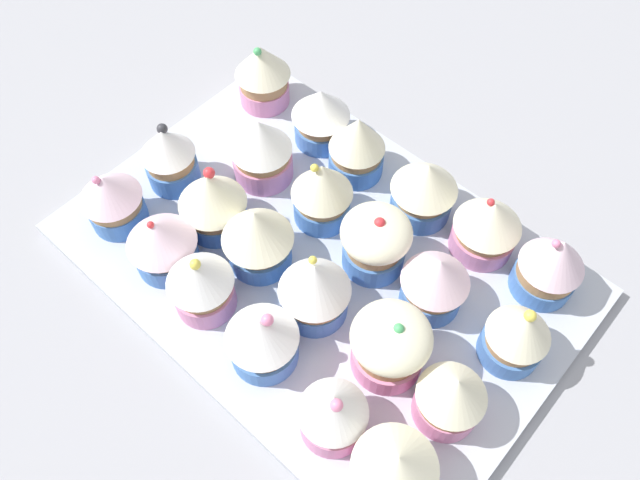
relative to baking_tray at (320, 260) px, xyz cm
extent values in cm
cube|color=#9E9EA3|center=(0.00, 0.00, -2.10)|extent=(180.00, 180.00, 3.00)
cube|color=silver|center=(0.00, 0.00, 0.00)|extent=(46.73, 32.34, 1.20)
cylinder|color=#477AC6|center=(-17.59, -10.00, 1.84)|extent=(5.49, 5.49, 2.48)
cylinder|color=#AD7F51|center=(-17.59, -10.00, 3.72)|extent=(5.25, 5.25, 1.29)
cone|color=silver|center=(-17.59, -10.00, 5.79)|extent=(5.94, 5.94, 2.85)
sphere|color=pink|center=(-17.92, -10.47, 7.10)|extent=(0.75, 0.75, 0.75)
cylinder|color=#477AC6|center=(-10.28, -10.02, 1.84)|extent=(5.95, 5.95, 2.48)
cylinder|color=#AD7F51|center=(-10.28, -10.02, 3.59)|extent=(5.34, 5.34, 1.02)
cone|color=silver|center=(-10.28, -10.02, 5.58)|extent=(6.47, 6.47, 2.96)
sphere|color=red|center=(-10.53, -10.28, 6.96)|extent=(0.66, 0.66, 0.66)
cylinder|color=pink|center=(-4.40, -10.55, 1.90)|extent=(5.50, 5.50, 2.59)
cylinder|color=#AD7F51|center=(-4.40, -10.55, 3.91)|extent=(4.99, 4.99, 1.43)
cone|color=white|center=(-4.40, -10.55, 6.32)|extent=(5.93, 5.93, 3.40)
sphere|color=#EAD64C|center=(-4.17, -10.60, 7.88)|extent=(0.94, 0.94, 0.94)
cylinder|color=#477AC6|center=(3.11, -10.58, 1.79)|extent=(5.86, 5.86, 2.39)
cylinder|color=#AD7F51|center=(3.11, -10.58, 3.69)|extent=(5.26, 5.26, 1.40)
cone|color=white|center=(3.11, -10.58, 5.86)|extent=(6.23, 6.23, 2.95)
sphere|color=pink|center=(3.45, -10.00, 7.18)|extent=(1.02, 1.02, 1.02)
cylinder|color=pink|center=(11.55, -11.31, 1.92)|extent=(5.34, 5.34, 2.65)
cylinder|color=#AD7F51|center=(11.55, -11.31, 3.77)|extent=(4.86, 4.86, 1.04)
cone|color=white|center=(11.55, -11.31, 6.02)|extent=(5.59, 5.59, 3.45)
sphere|color=pink|center=(12.04, -11.58, 7.60)|extent=(0.99, 0.99, 0.99)
cylinder|color=pink|center=(17.64, -11.45, 1.87)|extent=(5.95, 5.95, 2.53)
cylinder|color=#AD7F51|center=(17.64, -11.45, 3.90)|extent=(5.59, 5.59, 1.54)
cone|color=#F4EDC6|center=(17.64, -11.45, 6.13)|extent=(6.56, 6.56, 2.92)
cylinder|color=#477AC6|center=(-17.36, -3.06, 1.97)|extent=(5.23, 5.23, 2.74)
cylinder|color=#AD7F51|center=(-17.36, -3.06, 4.06)|extent=(4.75, 4.75, 1.44)
cone|color=white|center=(-17.36, -3.06, 6.36)|extent=(5.41, 5.41, 3.15)
sphere|color=#333338|center=(-17.66, -2.70, 7.78)|extent=(1.04, 1.04, 1.04)
cylinder|color=#477AC6|center=(-10.18, -3.88, 1.73)|extent=(6.12, 6.12, 2.25)
cylinder|color=#AD7F51|center=(-10.18, -3.88, 3.43)|extent=(5.86, 5.86, 1.17)
cone|color=#F4EDC6|center=(-10.18, -3.88, 5.91)|extent=(6.56, 6.56, 3.79)
sphere|color=red|center=(-10.53, -3.28, 7.64)|extent=(1.09, 1.09, 1.09)
cylinder|color=#477AC6|center=(-4.04, -3.96, 1.82)|extent=(5.99, 5.99, 2.44)
cylinder|color=#AD7F51|center=(-4.04, -3.96, 3.69)|extent=(5.32, 5.32, 1.30)
cone|color=#F4EDC6|center=(-4.04, -3.96, 6.26)|extent=(6.65, 6.65, 3.84)
cylinder|color=#477AC6|center=(3.35, -4.40, 1.87)|extent=(5.90, 5.90, 2.53)
cylinder|color=#AD7F51|center=(3.35, -4.40, 3.72)|extent=(5.63, 5.63, 1.18)
cone|color=white|center=(3.35, -4.40, 6.25)|extent=(6.38, 6.38, 3.87)
sphere|color=#EAD64C|center=(2.78, -3.97, 8.08)|extent=(0.73, 0.73, 0.73)
cylinder|color=pink|center=(11.32, -4.06, 1.91)|extent=(6.16, 6.16, 2.61)
cylinder|color=#AD7F51|center=(11.32, -4.06, 3.98)|extent=(5.58, 5.58, 1.54)
ellipsoid|color=#F4EDC6|center=(11.32, -4.06, 5.81)|extent=(6.71, 6.71, 3.51)
sphere|color=#4CB266|center=(11.63, -3.81, 7.43)|extent=(0.91, 0.91, 0.91)
cylinder|color=pink|center=(17.56, -4.21, 1.97)|extent=(5.40, 5.40, 2.74)
cylinder|color=#AD7F51|center=(17.56, -4.21, 3.89)|extent=(5.14, 5.14, 1.10)
cone|color=#F4EDC6|center=(17.56, -4.21, 5.98)|extent=(5.63, 5.63, 3.08)
cylinder|color=pink|center=(-11.12, 3.64, 1.99)|extent=(6.08, 6.08, 2.78)
cylinder|color=#AD7F51|center=(-11.12, 3.64, 3.96)|extent=(5.62, 5.62, 1.16)
cone|color=white|center=(-11.12, 3.64, 6.44)|extent=(6.23, 6.23, 3.81)
cylinder|color=#477AC6|center=(-3.11, 3.74, 1.86)|extent=(5.57, 5.57, 2.51)
cylinder|color=#AD7F51|center=(-3.11, 3.74, 3.73)|extent=(5.11, 5.11, 1.24)
cone|color=#F4EDC6|center=(-3.11, 3.74, 6.32)|extent=(5.96, 5.96, 3.94)
sphere|color=#EAD64C|center=(-3.55, 3.20, 8.17)|extent=(0.77, 0.77, 0.77)
cylinder|color=#477AC6|center=(4.06, 2.96, 1.96)|extent=(5.86, 5.86, 2.71)
cylinder|color=#AD7F51|center=(4.06, 2.96, 3.93)|extent=(5.29, 5.29, 1.23)
ellipsoid|color=#F4EDC6|center=(4.06, 2.96, 5.58)|extent=(6.52, 6.52, 3.44)
sphere|color=red|center=(4.19, 3.06, 7.14)|extent=(1.05, 1.05, 1.05)
cylinder|color=#477AC6|center=(10.58, 3.15, 1.88)|extent=(5.55, 5.55, 2.56)
cylinder|color=#AD7F51|center=(10.58, 3.15, 3.82)|extent=(5.23, 5.23, 1.31)
cone|color=silver|center=(10.58, 3.15, 6.05)|extent=(6.08, 6.08, 3.16)
cylinder|color=#477AC6|center=(18.60, 3.75, 1.76)|extent=(5.35, 5.35, 2.31)
cylinder|color=#AD7F51|center=(18.60, 3.75, 3.61)|extent=(4.77, 4.77, 1.39)
cone|color=#F4EDC6|center=(18.60, 3.75, 5.95)|extent=(5.43, 5.43, 3.30)
sphere|color=#EAD64C|center=(18.61, 3.94, 7.45)|extent=(1.01, 1.01, 1.01)
cylinder|color=pink|center=(-18.55, 11.31, 1.77)|extent=(5.54, 5.54, 2.35)
cylinder|color=#AD7F51|center=(-18.55, 11.31, 3.74)|extent=(5.25, 5.25, 1.59)
cone|color=#F4EDC6|center=(-18.55, 11.31, 6.33)|extent=(6.07, 6.07, 3.60)
sphere|color=#4CB266|center=(-18.40, 10.76, 8.00)|extent=(0.87, 0.87, 0.87)
cylinder|color=#477AC6|center=(-9.98, 11.21, 1.74)|extent=(5.59, 5.59, 2.27)
cylinder|color=#AD7F51|center=(-9.98, 11.21, 3.56)|extent=(5.02, 5.02, 1.38)
cone|color=white|center=(-9.98, 11.21, 5.89)|extent=(6.13, 6.13, 3.27)
cylinder|color=#477AC6|center=(-4.37, 10.39, 1.84)|extent=(5.65, 5.65, 2.47)
cylinder|color=#AD7F51|center=(-4.37, 10.39, 3.64)|extent=(5.19, 5.19, 1.14)
cone|color=#F4EDC6|center=(-4.37, 10.39, 6.19)|extent=(5.72, 5.72, 3.95)
cylinder|color=#477AC6|center=(3.79, 10.63, 1.85)|extent=(6.01, 6.01, 2.49)
cylinder|color=#AD7F51|center=(3.79, 10.63, 3.73)|extent=(5.38, 5.38, 1.27)
cone|color=#F4EDC6|center=(3.79, 10.63, 6.03)|extent=(6.47, 6.47, 3.33)
cylinder|color=pink|center=(10.62, 11.26, 1.75)|extent=(6.06, 6.06, 2.30)
cylinder|color=#AD7F51|center=(10.62, 11.26, 3.51)|extent=(5.47, 5.47, 1.23)
cone|color=#F4EDC6|center=(10.62, 11.26, 5.74)|extent=(6.33, 6.33, 3.23)
sphere|color=red|center=(10.11, 11.29, 7.25)|extent=(0.71, 0.71, 0.71)
cylinder|color=#477AC6|center=(17.21, 11.28, 1.73)|extent=(5.64, 5.64, 2.27)
cylinder|color=#AD7F51|center=(17.21, 11.28, 3.65)|extent=(5.34, 5.34, 1.56)
cone|color=silver|center=(17.21, 11.28, 6.28)|extent=(5.81, 5.81, 3.71)
sphere|color=pink|center=(16.71, 10.74, 8.02)|extent=(0.75, 0.75, 0.75)
camera|label=1|loc=(20.61, -22.89, 51.76)|focal=35.04mm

